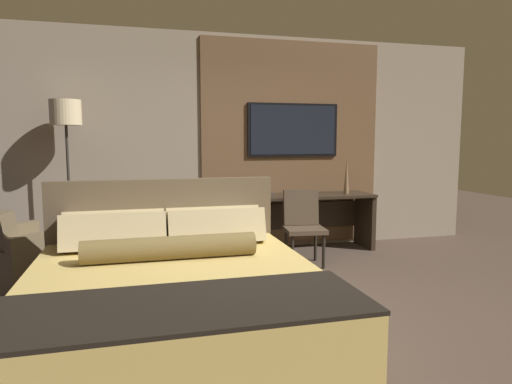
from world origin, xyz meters
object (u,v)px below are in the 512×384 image
object	(u,v)px
desk_chair	(303,221)
book	(264,194)
desk	(298,212)
bed	(174,301)
vase_tall	(347,176)
armchair_by_window	(22,259)
vase_short	(241,191)
tv	(293,130)
floor_lamp	(66,127)

from	to	relation	value
desk_chair	book	xyz separation A→B (m)	(-0.29, 0.64, 0.25)
desk	desk_chair	world-z (taller)	desk_chair
desk	book	world-z (taller)	book
bed	vase_tall	bearing A→B (deg)	44.72
armchair_by_window	vase_short	bearing A→B (deg)	-117.97
desk	vase_tall	distance (m)	0.81
bed	desk_chair	size ratio (longest dim) A/B	2.50
bed	armchair_by_window	bearing A→B (deg)	127.35
book	vase_tall	bearing A→B (deg)	-3.46
tv	book	bearing A→B (deg)	-155.87
armchair_by_window	book	size ratio (longest dim) A/B	4.08
vase_tall	armchair_by_window	bearing A→B (deg)	-169.33
desk	floor_lamp	size ratio (longest dim) A/B	1.03
vase_short	bed	bearing A→B (deg)	-112.96
desk	tv	size ratio (longest dim) A/B	1.56
floor_lamp	book	distance (m)	2.48
floor_lamp	tv	bearing A→B (deg)	5.82
tv	desk	bearing A→B (deg)	-90.00
desk_chair	bed	bearing A→B (deg)	-124.47
bed	desk_chair	bearing A→B (deg)	48.78
desk_chair	vase_short	distance (m)	0.89
floor_lamp	vase_short	size ratio (longest dim) A/B	11.78
vase_tall	desk	bearing A→B (deg)	175.98
floor_lamp	vase_short	xyz separation A→B (m)	(1.99, -0.02, -0.78)
bed	vase_short	bearing A→B (deg)	67.04
vase_short	book	xyz separation A→B (m)	(0.33, 0.10, -0.07)
desk	floor_lamp	distance (m)	2.99
tv	vase_short	xyz separation A→B (m)	(-0.79, -0.30, -0.76)
bed	vase_short	size ratio (longest dim) A/B	13.43
desk_chair	vase_tall	xyz separation A→B (m)	(0.83, 0.57, 0.47)
book	armchair_by_window	bearing A→B (deg)	-163.72
floor_lamp	book	xyz separation A→B (m)	(2.33, 0.08, -0.84)
book	bed	bearing A→B (deg)	-118.33
book	floor_lamp	bearing A→B (deg)	-178.09
vase_tall	bed	bearing A→B (deg)	-135.28
tv	vase_tall	bearing A→B (deg)	-22.56
armchair_by_window	vase_short	world-z (taller)	vase_short
floor_lamp	bed	bearing A→B (deg)	-68.51
tv	floor_lamp	distance (m)	2.80
tv	book	world-z (taller)	tv
desk_chair	book	size ratio (longest dim) A/B	3.45
bed	vase_short	world-z (taller)	bed
floor_lamp	vase_tall	bearing A→B (deg)	0.16
desk	tv	xyz separation A→B (m)	(0.00, 0.23, 1.07)
desk_chair	vase_tall	bearing A→B (deg)	41.31
vase_tall	vase_short	world-z (taller)	vase_tall
desk	bed	bearing A→B (deg)	-126.04
vase_short	armchair_by_window	bearing A→B (deg)	-163.68
book	tv	bearing A→B (deg)	24.13
desk	floor_lamp	bearing A→B (deg)	-178.84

